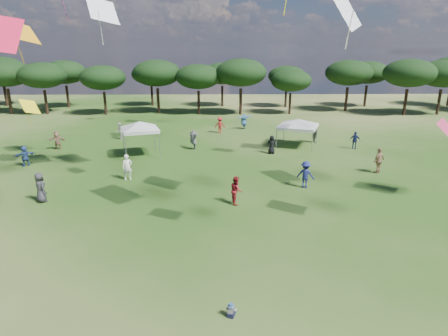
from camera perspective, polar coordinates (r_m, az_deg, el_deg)
The scene contains 5 objects.
tree_line at distance 55.54m, azimuth 1.47°, elevation 14.23°, with size 108.78×17.63×7.77m.
tent_left at distance 31.73m, azimuth -12.73°, elevation 6.73°, with size 5.53×5.53×3.23m.
tent_right at distance 34.97m, azimuth 11.24°, elevation 7.13°, with size 6.35×6.35×2.84m.
toddler at distance 13.20m, azimuth 1.10°, elevation -20.90°, with size 0.38×0.41×0.50m.
festival_crowd at distance 32.40m, azimuth -3.34°, elevation 3.84°, with size 28.27×23.03×1.92m.
Camera 1 is at (0.00, -8.00, 8.38)m, focal length 30.00 mm.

